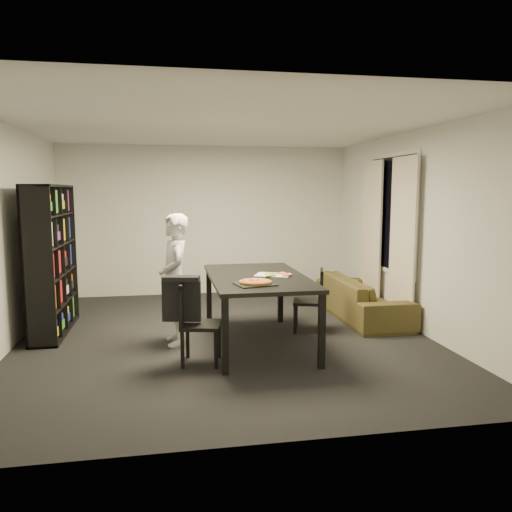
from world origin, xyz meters
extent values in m
cube|color=black|center=(0.00, 0.00, 0.00)|extent=(5.00, 5.50, 0.01)
cube|color=white|center=(0.00, 0.00, 2.60)|extent=(5.00, 5.50, 0.01)
cube|color=silver|center=(0.00, 2.75, 1.30)|extent=(5.00, 0.01, 2.60)
cube|color=silver|center=(0.00, -2.75, 1.30)|extent=(5.00, 0.01, 2.60)
cube|color=silver|center=(-2.50, 0.00, 1.30)|extent=(0.01, 5.50, 2.60)
cube|color=silver|center=(2.50, 0.00, 1.30)|extent=(0.01, 5.50, 2.60)
cube|color=black|center=(2.48, 0.60, 1.50)|extent=(0.02, 1.40, 1.60)
cube|color=white|center=(2.48, 0.60, 1.50)|extent=(0.03, 1.52, 1.72)
cube|color=beige|center=(2.40, 0.08, 1.15)|extent=(0.03, 0.70, 2.25)
cube|color=beige|center=(2.40, 1.12, 1.15)|extent=(0.03, 0.70, 2.25)
cube|color=black|center=(-2.16, 0.60, 0.95)|extent=(0.35, 1.50, 1.90)
cube|color=black|center=(0.35, -0.38, 0.81)|extent=(1.11, 1.99, 0.04)
cube|color=black|center=(-0.15, -1.32, 0.39)|extent=(0.07, 0.07, 0.79)
cube|color=black|center=(0.84, -1.32, 0.39)|extent=(0.07, 0.07, 0.79)
cube|color=black|center=(-0.15, 0.56, 0.39)|extent=(0.07, 0.07, 0.79)
cube|color=black|center=(0.84, 0.56, 0.39)|extent=(0.07, 0.07, 0.79)
cube|color=black|center=(-0.36, -0.94, 0.41)|extent=(0.48, 0.48, 0.04)
cube|color=black|center=(-0.54, -0.90, 0.65)|extent=(0.12, 0.40, 0.43)
cube|color=black|center=(-0.54, -0.90, 0.85)|extent=(0.10, 0.38, 0.05)
cube|color=black|center=(-0.23, -1.14, 0.20)|extent=(0.04, 0.04, 0.39)
cube|color=black|center=(-0.16, -0.80, 0.20)|extent=(0.04, 0.04, 0.39)
cube|color=black|center=(-0.57, -1.07, 0.20)|extent=(0.04, 0.04, 0.39)
cube|color=black|center=(-0.50, -0.73, 0.20)|extent=(0.04, 0.04, 0.39)
cube|color=black|center=(1.10, 0.06, 0.39)|extent=(0.47, 0.47, 0.04)
cube|color=black|center=(1.26, 0.01, 0.61)|extent=(0.14, 0.37, 0.41)
cube|color=black|center=(1.26, 0.01, 0.79)|extent=(0.13, 0.35, 0.05)
cube|color=black|center=(0.99, 0.26, 0.18)|extent=(0.04, 0.04, 0.37)
cube|color=black|center=(0.90, -0.05, 0.18)|extent=(0.04, 0.04, 0.37)
cube|color=black|center=(1.30, 0.16, 0.18)|extent=(0.04, 0.04, 0.37)
cube|color=black|center=(1.21, -0.15, 0.18)|extent=(0.04, 0.04, 0.37)
cube|color=black|center=(-0.56, -0.90, 0.67)|extent=(0.41, 0.15, 0.43)
cube|color=black|center=(-0.56, -0.90, 0.91)|extent=(0.41, 0.24, 0.05)
imported|color=silver|center=(-0.62, -0.19, 0.78)|extent=(0.44, 0.61, 1.56)
cube|color=black|center=(0.22, -0.95, 0.84)|extent=(0.46, 0.40, 0.01)
cylinder|color=olive|center=(0.22, -0.93, 0.85)|extent=(0.35, 0.35, 0.02)
cylinder|color=gold|center=(0.22, -0.93, 0.87)|extent=(0.31, 0.31, 0.01)
cube|color=white|center=(0.53, -0.39, 0.83)|extent=(0.49, 0.43, 0.01)
imported|color=#45451B|center=(2.07, 0.60, 0.29)|extent=(0.78, 1.99, 0.58)
camera|label=1|loc=(-0.70, -6.09, 1.82)|focal=35.00mm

